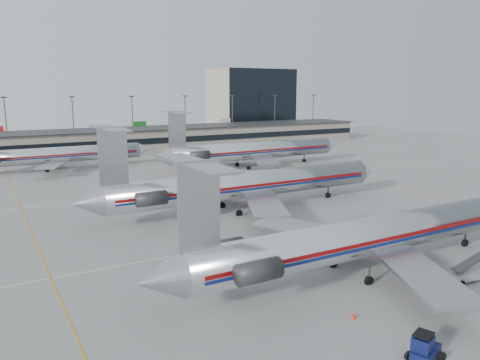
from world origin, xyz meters
TOP-DOWN VIEW (x-y plane):
  - ground at (0.00, 0.00)m, footprint 260.00×260.00m
  - apron_markings at (0.00, 10.00)m, footprint 160.00×0.15m
  - terminal at (0.00, 97.97)m, footprint 162.00×17.00m
  - light_mast_row at (0.00, 112.00)m, footprint 163.60×0.40m
  - distant_building at (62.00, 128.00)m, footprint 30.00×20.00m
  - jet_foreground at (-3.35, -3.16)m, footprint 46.71×27.50m
  - jet_second_row at (-1.92, 22.96)m, footprint 49.41×29.10m
  - jet_third_row at (18.56, 54.95)m, footprint 47.72×29.35m
  - jet_back_row at (-20.41, 72.78)m, footprint 41.66×25.62m
  - tug_left at (-11.13, -16.20)m, footprint 2.75×2.03m
  - belt_loader at (3.08, -9.38)m, footprint 4.92×1.92m
  - cone_left at (-11.03, -9.68)m, footprint 0.51×0.51m

SIDE VIEW (x-z plane):
  - ground at x=0.00m, z-range 0.00..0.00m
  - apron_markings at x=0.00m, z-range 0.00..0.02m
  - cone_left at x=-11.03m, z-range 0.00..0.54m
  - belt_loader at x=3.08m, z-range -0.59..1.96m
  - tug_left at x=-11.13m, z-range -0.09..1.92m
  - terminal at x=0.00m, z-range 0.03..6.28m
  - jet_back_row at x=-20.41m, z-range -2.39..9.00m
  - jet_foreground at x=-3.35m, z-range -2.57..9.66m
  - jet_second_row at x=-1.92m, z-range -2.71..10.22m
  - jet_third_row at x=18.56m, z-range -2.74..10.31m
  - light_mast_row at x=0.00m, z-range 0.94..16.22m
  - distant_building at x=62.00m, z-range 0.00..25.00m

